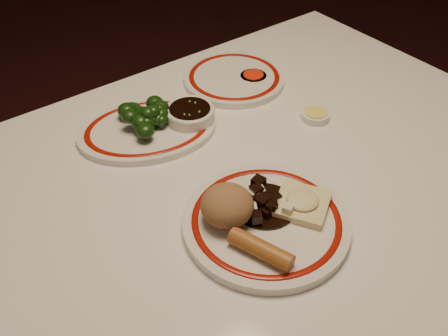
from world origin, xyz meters
TOP-DOWN VIEW (x-y plane):
  - dining_table at (0.00, 0.00)m, footprint 1.20×0.90m
  - main_plate at (-0.10, -0.13)m, footprint 0.37×0.37m
  - rice_mound at (-0.15, -0.09)m, footprint 0.09×0.09m
  - spring_roll at (-0.16, -0.19)m, footprint 0.06×0.11m
  - fried_wonton at (-0.03, -0.15)m, footprint 0.12×0.12m
  - stirfry_heap at (-0.09, -0.10)m, footprint 0.11×0.11m
  - broccoli_plate at (-0.13, 0.22)m, footprint 0.35×0.33m
  - broccoli_pile at (-0.12, 0.23)m, footprint 0.11×0.13m
  - soy_bowl at (-0.04, 0.19)m, footprint 0.11×0.11m
  - sweet_sour_dish at (0.19, 0.25)m, footprint 0.06×0.06m
  - mustard_dish at (0.20, 0.04)m, footprint 0.06×0.06m
  - far_plate at (0.15, 0.27)m, footprint 0.31×0.31m

SIDE VIEW (x-z plane):
  - dining_table at x=0.00m, z-range 0.28..1.03m
  - sweet_sour_dish at x=0.19m, z-range 0.75..0.77m
  - mustard_dish at x=0.20m, z-range 0.75..0.77m
  - broccoli_plate at x=-0.13m, z-range 0.75..0.77m
  - far_plate at x=0.15m, z-range 0.75..0.77m
  - main_plate at x=-0.10m, z-range 0.75..0.77m
  - soy_bowl at x=-0.04m, z-range 0.75..0.79m
  - fried_wonton at x=-0.03m, z-range 0.77..0.79m
  - stirfry_heap at x=-0.09m, z-range 0.76..0.79m
  - spring_roll at x=-0.16m, z-range 0.77..0.80m
  - broccoli_pile at x=-0.12m, z-range 0.76..0.82m
  - rice_mound at x=-0.15m, z-range 0.77..0.83m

